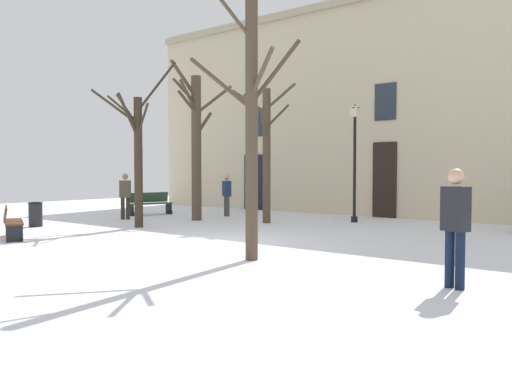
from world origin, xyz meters
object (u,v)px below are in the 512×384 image
at_px(person_by_shop_door, 125,194).
at_px(streetlamp, 355,150).
at_px(tree_center, 196,141).
at_px(litter_bin, 36,214).
at_px(person_near_bench, 227,193).
at_px(person_crossing_plaza, 455,222).
at_px(tree_left_of_center, 137,152).
at_px(bench_back_to_back_right, 11,221).
at_px(tree_near_facade, 251,120).
at_px(tree_foreground, 267,150).
at_px(bench_back_to_back_left, 150,203).

bearing_deg(person_by_shop_door, streetlamp, 167.25).
distance_m(tree_center, litter_bin, 5.73).
relative_size(tree_center, litter_bin, 7.39).
height_order(tree_center, person_near_bench, tree_center).
xyz_separation_m(litter_bin, person_crossing_plaza, (13.06, -0.48, 0.61)).
relative_size(tree_left_of_center, streetlamp, 1.29).
bearing_deg(person_by_shop_door, bench_back_to_back_right, 67.27).
xyz_separation_m(tree_left_of_center, streetlamp, (4.30, 5.66, 0.12)).
bearing_deg(person_near_bench, litter_bin, 96.63).
relative_size(tree_near_facade, streetlamp, 1.36).
bearing_deg(person_near_bench, tree_near_facade, 158.98).
bearing_deg(tree_left_of_center, tree_foreground, 58.33).
height_order(tree_foreground, bench_back_to_back_left, tree_foreground).
xyz_separation_m(litter_bin, person_near_bench, (2.00, 6.55, 0.48)).
bearing_deg(person_crossing_plaza, litter_bin, 15.09).
height_order(litter_bin, bench_back_to_back_left, bench_back_to_back_left).
xyz_separation_m(streetlamp, person_near_bench, (-4.90, -1.00, -1.54)).
height_order(tree_near_facade, litter_bin, tree_near_facade).
distance_m(bench_back_to_back_right, person_by_shop_door, 5.55).
relative_size(tree_center, person_crossing_plaza, 3.15).
height_order(tree_near_facade, bench_back_to_back_right, tree_near_facade).
distance_m(tree_left_of_center, bench_back_to_back_right, 4.19).
height_order(streetlamp, person_crossing_plaza, streetlamp).
height_order(streetlamp, person_by_shop_door, streetlamp).
height_order(tree_foreground, person_by_shop_door, tree_foreground).
distance_m(streetlamp, bench_back_to_back_right, 10.67).
bearing_deg(streetlamp, tree_left_of_center, -127.27).
height_order(tree_center, litter_bin, tree_center).
height_order(tree_near_facade, person_by_shop_door, tree_near_facade).
bearing_deg(tree_center, tree_foreground, 17.12).
xyz_separation_m(bench_back_to_back_left, person_by_shop_door, (0.91, -1.83, 0.45)).
xyz_separation_m(bench_back_to_back_left, bench_back_to_back_right, (3.02, -6.95, -0.02)).
xyz_separation_m(tree_center, bench_back_to_back_left, (-3.05, 0.41, -2.32)).
bearing_deg(litter_bin, bench_back_to_back_right, -39.43).
relative_size(tree_center, bench_back_to_back_right, 3.15).
bearing_deg(bench_back_to_back_left, person_by_shop_door, -140.04).
bearing_deg(tree_near_facade, streetlamp, 105.41).
xyz_separation_m(tree_near_facade, bench_back_to_back_right, (-6.85, -1.39, -2.28)).
bearing_deg(tree_left_of_center, person_crossing_plaza, -12.77).
bearing_deg(bench_back_to_back_right, bench_back_to_back_left, -41.39).
height_order(tree_near_facade, person_crossing_plaza, tree_near_facade).
height_order(tree_left_of_center, person_crossing_plaza, tree_left_of_center).
bearing_deg(tree_left_of_center, litter_bin, -143.89).
height_order(streetlamp, bench_back_to_back_right, streetlamp).
bearing_deg(litter_bin, person_by_shop_door, 87.49).
bearing_deg(person_crossing_plaza, tree_center, -8.39).
bearing_deg(tree_foreground, bench_back_to_back_right, -109.18).
relative_size(tree_left_of_center, bench_back_to_back_left, 2.82).
height_order(person_crossing_plaza, person_near_bench, person_crossing_plaza).
bearing_deg(person_crossing_plaza, person_near_bench, -15.25).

